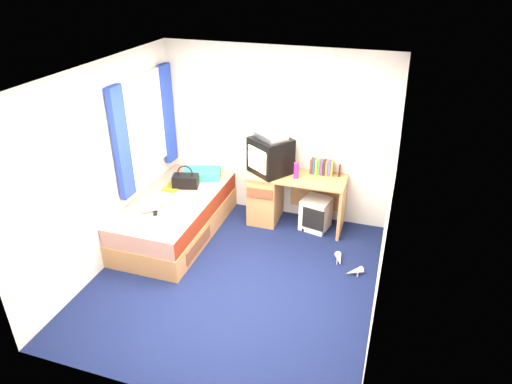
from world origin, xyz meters
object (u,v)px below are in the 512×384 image
(bed, at_px, (176,216))
(colour_swatch_fan, at_px, (158,221))
(storage_cube, at_px, (316,214))
(water_bottle, at_px, (151,209))
(magazine, at_px, (172,187))
(white_heels, at_px, (346,265))
(pillow, at_px, (202,174))
(towel, at_px, (177,202))
(pink_water_bottle, at_px, (296,171))
(aerosol_can, at_px, (294,168))
(crt_tv, at_px, (270,156))
(desk, at_px, (278,195))
(picture_frame, at_px, (339,170))
(vcr, at_px, (271,136))
(handbag, at_px, (186,181))
(remote_control, at_px, (155,212))

(bed, height_order, colour_swatch_fan, colour_swatch_fan)
(storage_cube, xyz_separation_m, water_bottle, (-1.89, -1.13, 0.35))
(magazine, bearing_deg, white_heels, -8.03)
(pillow, xyz_separation_m, towel, (0.04, -0.86, -0.00))
(white_heels, bearing_deg, pink_water_bottle, 138.23)
(magazine, height_order, white_heels, magazine)
(pink_water_bottle, height_order, aerosol_can, pink_water_bottle)
(crt_tv, distance_m, aerosol_can, 0.36)
(bed, bearing_deg, pink_water_bottle, 24.04)
(crt_tv, xyz_separation_m, white_heels, (1.23, -0.83, -0.95))
(storage_cube, height_order, white_heels, storage_cube)
(bed, xyz_separation_m, storage_cube, (1.77, 0.71, -0.04))
(desk, relative_size, storage_cube, 2.90)
(magazine, distance_m, water_bottle, 0.68)
(storage_cube, bearing_deg, crt_tv, -170.28)
(bed, relative_size, crt_tv, 3.02)
(water_bottle, bearing_deg, towel, 45.59)
(pink_water_bottle, bearing_deg, picture_frame, 26.75)
(white_heels, bearing_deg, bed, 177.71)
(storage_cube, relative_size, vcr, 1.11)
(picture_frame, bearing_deg, colour_swatch_fan, -146.32)
(pink_water_bottle, height_order, white_heels, pink_water_bottle)
(picture_frame, height_order, pink_water_bottle, pink_water_bottle)
(handbag, relative_size, towel, 1.20)
(crt_tv, height_order, towel, crt_tv)
(pillow, height_order, pink_water_bottle, pink_water_bottle)
(desk, height_order, vcr, vcr)
(pink_water_bottle, xyz_separation_m, handbag, (-1.48, -0.31, -0.22))
(magazine, bearing_deg, bed, -57.41)
(desk, distance_m, crt_tv, 0.60)
(towel, bearing_deg, desk, 39.87)
(pillow, xyz_separation_m, handbag, (-0.09, -0.34, 0.04))
(pink_water_bottle, height_order, remote_control, pink_water_bottle)
(storage_cube, xyz_separation_m, pink_water_bottle, (-0.29, -0.05, 0.63))
(towel, distance_m, remote_control, 0.31)
(picture_frame, relative_size, remote_control, 0.88)
(pillow, xyz_separation_m, magazine, (-0.26, -0.43, -0.05))
(aerosol_can, height_order, magazine, aerosol_can)
(storage_cube, bearing_deg, pillow, -166.97)
(aerosol_can, height_order, white_heels, aerosol_can)
(aerosol_can, distance_m, colour_swatch_fan, 1.95)
(aerosol_can, relative_size, magazine, 0.62)
(crt_tv, height_order, colour_swatch_fan, crt_tv)
(desk, height_order, colour_swatch_fan, desk)
(storage_cube, height_order, vcr, vcr)
(water_bottle, bearing_deg, desk, 40.99)
(desk, height_order, picture_frame, picture_frame)
(bed, relative_size, storage_cube, 4.46)
(picture_frame, relative_size, water_bottle, 0.70)
(water_bottle, bearing_deg, magazine, 94.53)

